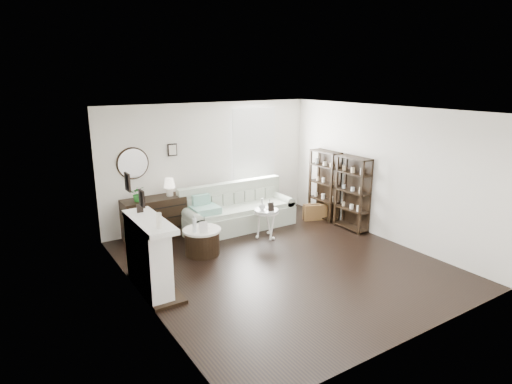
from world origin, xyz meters
TOP-DOWN VIEW (x-y plane):
  - room at (0.73, 2.70)m, footprint 5.50×5.50m
  - fireplace at (-2.32, 0.30)m, footprint 0.50×1.40m
  - shelf_unit_far at (2.33, 1.55)m, footprint 0.30×0.80m
  - shelf_unit_near at (2.33, 0.65)m, footprint 0.30×0.80m
  - sofa at (0.27, 2.08)m, footprint 2.51×0.87m
  - quilt at (-0.55, 1.95)m, footprint 0.56×0.46m
  - suitcase at (2.07, 1.55)m, footprint 0.58×0.35m
  - dresser at (-1.47, 2.47)m, footprint 1.26×0.54m
  - table_lamp at (-1.10, 2.47)m, footprint 0.27×0.27m
  - potted_plant at (-1.78, 2.42)m, footprint 0.34×0.31m
  - drum_table at (-1.02, 1.15)m, footprint 0.71×0.71m
  - pedestal_table at (0.47, 1.20)m, footprint 0.51×0.51m
  - eiffel_drum at (-0.94, 1.20)m, footprint 0.13×0.13m
  - bottle_drum at (-1.20, 1.07)m, footprint 0.08×0.08m
  - card_frame_drum at (-1.07, 0.97)m, footprint 0.16×0.09m
  - eiffel_ped at (0.56, 1.23)m, footprint 0.12×0.12m
  - flask_ped at (0.38, 1.22)m, footprint 0.13×0.13m
  - card_frame_ped at (0.49, 1.07)m, footprint 0.13×0.06m

SIDE VIEW (x-z plane):
  - suitcase at x=2.07m, z-range 0.00..0.37m
  - drum_table at x=-1.02m, z-range 0.00..0.50m
  - sofa at x=0.27m, z-range -0.16..0.81m
  - dresser at x=-1.47m, z-range 0.00..0.84m
  - fireplace at x=-2.32m, z-range -0.38..1.46m
  - pedestal_table at x=0.47m, z-range 0.25..0.86m
  - quilt at x=-0.55m, z-range 0.50..0.64m
  - eiffel_drum at x=-0.94m, z-range 0.49..0.69m
  - card_frame_drum at x=-1.07m, z-range 0.49..0.70m
  - bottle_drum at x=-1.20m, z-range 0.49..0.82m
  - eiffel_ped at x=0.56m, z-range 0.61..0.78m
  - card_frame_ped at x=0.49m, z-range 0.61..0.78m
  - flask_ped at x=0.38m, z-range 0.61..0.85m
  - shelf_unit_far at x=2.33m, z-range 0.00..1.60m
  - shelf_unit_near at x=2.33m, z-range 0.00..1.60m
  - potted_plant at x=-1.78m, z-range 0.84..1.15m
  - table_lamp at x=-1.10m, z-range 0.84..1.21m
  - room at x=0.73m, z-range -1.15..4.35m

